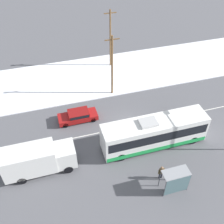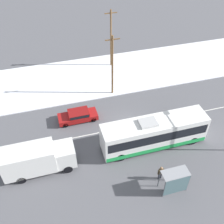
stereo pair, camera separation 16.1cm
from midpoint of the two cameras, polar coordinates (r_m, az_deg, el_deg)
ground_plane at (r=30.71m, az=3.66°, el=-3.22°), size 120.00×120.00×0.00m
snow_lot at (r=39.11m, az=-1.73°, el=8.16°), size 80.00×10.66×0.12m
lane_marking_center at (r=30.71m, az=3.66°, el=-3.22°), size 60.00×0.12×0.00m
city_bus at (r=27.89m, az=9.30°, el=-4.51°), size 11.21×2.57×3.58m
box_truck at (r=26.25m, az=-15.81°, el=-9.76°), size 6.86×2.30×3.19m
sedan_car at (r=31.25m, az=-7.24°, el=-0.73°), size 4.63×1.80×1.31m
pedestrian_at_stop at (r=25.68m, az=10.75°, el=-12.64°), size 0.62×0.28×1.73m
bus_shelter at (r=24.67m, az=13.89°, el=-14.22°), size 2.44×1.20×2.40m
utility_pole_roadside at (r=33.02m, az=0.24°, el=10.09°), size 1.80×0.24×8.32m
utility_pole_snowlot at (r=39.16m, az=-0.11°, el=15.75°), size 1.80×0.24×8.68m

